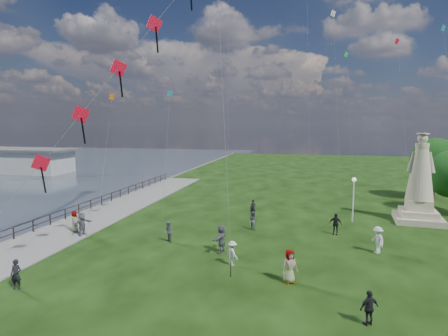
% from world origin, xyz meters
% --- Properties ---
extents(waterfront, '(200.00, 200.00, 1.51)m').
position_xyz_m(waterfront, '(-15.24, 8.99, -0.06)').
color(waterfront, '#364252').
rests_on(waterfront, ground).
extents(statue, '(4.14, 4.14, 7.70)m').
position_xyz_m(statue, '(14.02, 18.15, 2.91)').
color(statue, '#C6B995').
rests_on(statue, ground).
extents(lamppost, '(0.36, 0.36, 3.91)m').
position_xyz_m(lamppost, '(8.46, 16.84, 2.82)').
color(lamppost, silver).
rests_on(lamppost, ground).
extents(person_0, '(0.62, 0.45, 1.57)m').
position_xyz_m(person_0, '(-9.95, -0.90, 0.79)').
color(person_0, black).
rests_on(person_0, ground).
extents(person_1, '(0.83, 0.82, 1.49)m').
position_xyz_m(person_1, '(-5.12, 8.11, 0.75)').
color(person_1, '#595960').
rests_on(person_1, ground).
extents(person_2, '(1.03, 1.03, 1.49)m').
position_xyz_m(person_2, '(0.24, 4.77, 0.74)').
color(person_2, silver).
rests_on(person_2, ground).
extents(person_3, '(1.00, 0.85, 1.52)m').
position_xyz_m(person_3, '(7.20, -0.61, 0.76)').
color(person_3, black).
rests_on(person_3, ground).
extents(person_4, '(1.04, 0.92, 1.82)m').
position_xyz_m(person_4, '(3.72, 2.97, 0.91)').
color(person_4, '#595960').
rests_on(person_4, ground).
extents(person_5, '(1.15, 1.77, 1.76)m').
position_xyz_m(person_5, '(-11.96, 7.95, 0.88)').
color(person_5, '#595960').
rests_on(person_5, ground).
extents(person_6, '(0.67, 0.55, 1.59)m').
position_xyz_m(person_6, '(-0.26, 16.90, 0.79)').
color(person_6, black).
rests_on(person_6, ground).
extents(person_7, '(0.83, 0.81, 1.47)m').
position_xyz_m(person_7, '(0.37, 12.68, 0.74)').
color(person_7, '#595960').
rests_on(person_7, ground).
extents(person_8, '(1.02, 1.30, 1.79)m').
position_xyz_m(person_8, '(9.14, 8.93, 0.89)').
color(person_8, silver).
rests_on(person_8, ground).
extents(person_9, '(1.08, 0.75, 1.68)m').
position_xyz_m(person_9, '(6.73, 12.69, 0.84)').
color(person_9, black).
rests_on(person_9, ground).
extents(person_10, '(0.82, 0.94, 1.65)m').
position_xyz_m(person_10, '(-13.09, 8.68, 0.82)').
color(person_10, '#595960').
rests_on(person_10, ground).
extents(person_11, '(1.05, 1.85, 1.88)m').
position_xyz_m(person_11, '(-0.92, 6.83, 0.94)').
color(person_11, '#595960').
rests_on(person_11, ground).
extents(red_kite_train, '(12.78, 9.35, 20.42)m').
position_xyz_m(red_kite_train, '(-5.78, 4.61, 12.67)').
color(red_kite_train, black).
rests_on(red_kite_train, ground).
extents(small_kites, '(32.31, 16.23, 23.91)m').
position_xyz_m(small_kites, '(2.96, 22.46, 13.85)').
color(small_kites, teal).
rests_on(small_kites, ground).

